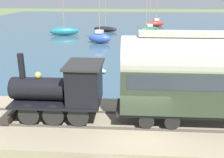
{
  "coord_description": "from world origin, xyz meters",
  "views": [
    {
      "loc": [
        -11.59,
        0.7,
        7.15
      ],
      "look_at": [
        5.81,
        1.87,
        1.26
      ],
      "focal_mm": 42.0,
      "sensor_mm": 36.0,
      "label": 1
    }
  ],
  "objects_px": {
    "steam_locomotive": "(65,88)",
    "rowboat_off_pier": "(97,69)",
    "sailboat_blue": "(100,37)",
    "rowboat_mid_harbor": "(197,69)",
    "sailboat_brown": "(145,43)",
    "sailboat_black": "(105,29)",
    "sailboat_teal": "(64,31)",
    "sailboat_green": "(149,28)",
    "passenger_coach": "(220,75)",
    "sailboat_red": "(156,23)"
  },
  "relations": [
    {
      "from": "sailboat_blue",
      "to": "sailboat_teal",
      "type": "relative_size",
      "value": 1.2
    },
    {
      "from": "sailboat_brown",
      "to": "sailboat_green",
      "type": "xyz_separation_m",
      "value": [
        15.59,
        -1.53,
        -0.17
      ]
    },
    {
      "from": "sailboat_brown",
      "to": "sailboat_teal",
      "type": "distance_m",
      "value": 16.13
    },
    {
      "from": "steam_locomotive",
      "to": "rowboat_mid_harbor",
      "type": "relative_size",
      "value": 2.11
    },
    {
      "from": "sailboat_brown",
      "to": "sailboat_red",
      "type": "height_order",
      "value": "sailboat_brown"
    },
    {
      "from": "sailboat_teal",
      "to": "rowboat_off_pier",
      "type": "distance_m",
      "value": 21.55
    },
    {
      "from": "sailboat_black",
      "to": "rowboat_mid_harbor",
      "type": "relative_size",
      "value": 3.64
    },
    {
      "from": "sailboat_brown",
      "to": "sailboat_black",
      "type": "height_order",
      "value": "sailboat_black"
    },
    {
      "from": "sailboat_brown",
      "to": "rowboat_off_pier",
      "type": "relative_size",
      "value": 3.14
    },
    {
      "from": "sailboat_brown",
      "to": "rowboat_mid_harbor",
      "type": "distance_m",
      "value": 10.91
    },
    {
      "from": "steam_locomotive",
      "to": "sailboat_teal",
      "type": "relative_size",
      "value": 0.64
    },
    {
      "from": "sailboat_blue",
      "to": "rowboat_off_pier",
      "type": "height_order",
      "value": "sailboat_blue"
    },
    {
      "from": "sailboat_blue",
      "to": "rowboat_mid_harbor",
      "type": "relative_size",
      "value": 3.99
    },
    {
      "from": "steam_locomotive",
      "to": "rowboat_off_pier",
      "type": "bearing_deg",
      "value": -1.38
    },
    {
      "from": "sailboat_brown",
      "to": "sailboat_black",
      "type": "relative_size",
      "value": 0.9
    },
    {
      "from": "sailboat_teal",
      "to": "steam_locomotive",
      "type": "bearing_deg",
      "value": -179.55
    },
    {
      "from": "sailboat_red",
      "to": "sailboat_blue",
      "type": "distance_m",
      "value": 21.64
    },
    {
      "from": "sailboat_teal",
      "to": "rowboat_off_pier",
      "type": "bearing_deg",
      "value": -171.82
    },
    {
      "from": "steam_locomotive",
      "to": "rowboat_mid_harbor",
      "type": "bearing_deg",
      "value": -40.08
    },
    {
      "from": "steam_locomotive",
      "to": "sailboat_black",
      "type": "xyz_separation_m",
      "value": [
        35.97,
        1.19,
        -1.89
      ]
    },
    {
      "from": "sailboat_black",
      "to": "sailboat_red",
      "type": "bearing_deg",
      "value": -30.87
    },
    {
      "from": "sailboat_black",
      "to": "rowboat_off_pier",
      "type": "bearing_deg",
      "value": -156.22
    },
    {
      "from": "steam_locomotive",
      "to": "rowboat_mid_harbor",
      "type": "xyz_separation_m",
      "value": [
        11.47,
        -9.65,
        -2.19
      ]
    },
    {
      "from": "steam_locomotive",
      "to": "rowboat_mid_harbor",
      "type": "distance_m",
      "value": 15.14
    },
    {
      "from": "rowboat_mid_harbor",
      "to": "passenger_coach",
      "type": "bearing_deg",
      "value": -129.86
    },
    {
      "from": "sailboat_blue",
      "to": "rowboat_mid_harbor",
      "type": "bearing_deg",
      "value": -127.62
    },
    {
      "from": "steam_locomotive",
      "to": "sailboat_teal",
      "type": "bearing_deg",
      "value": 13.83
    },
    {
      "from": "passenger_coach",
      "to": "rowboat_off_pier",
      "type": "height_order",
      "value": "passenger_coach"
    },
    {
      "from": "sailboat_red",
      "to": "passenger_coach",
      "type": "bearing_deg",
      "value": 164.72
    },
    {
      "from": "sailboat_brown",
      "to": "sailboat_teal",
      "type": "relative_size",
      "value": 0.98
    },
    {
      "from": "sailboat_red",
      "to": "sailboat_blue",
      "type": "relative_size",
      "value": 0.6
    },
    {
      "from": "passenger_coach",
      "to": "sailboat_green",
      "type": "relative_size",
      "value": 1.63
    },
    {
      "from": "steam_locomotive",
      "to": "sailboat_green",
      "type": "bearing_deg",
      "value": -10.46
    },
    {
      "from": "sailboat_brown",
      "to": "rowboat_off_pier",
      "type": "xyz_separation_m",
      "value": [
        -10.43,
        5.04,
        -0.5
      ]
    },
    {
      "from": "sailboat_teal",
      "to": "sailboat_brown",
      "type": "bearing_deg",
      "value": -139.93
    },
    {
      "from": "passenger_coach",
      "to": "sailboat_black",
      "type": "relative_size",
      "value": 1.13
    },
    {
      "from": "sailboat_brown",
      "to": "sailboat_teal",
      "type": "bearing_deg",
      "value": 63.24
    },
    {
      "from": "sailboat_blue",
      "to": "sailboat_teal",
      "type": "distance_m",
      "value": 9.26
    },
    {
      "from": "steam_locomotive",
      "to": "passenger_coach",
      "type": "bearing_deg",
      "value": -90.0
    },
    {
      "from": "sailboat_blue",
      "to": "sailboat_black",
      "type": "bearing_deg",
      "value": 14.52
    },
    {
      "from": "sailboat_brown",
      "to": "sailboat_green",
      "type": "relative_size",
      "value": 1.3
    },
    {
      "from": "rowboat_off_pier",
      "to": "rowboat_mid_harbor",
      "type": "relative_size",
      "value": 1.04
    },
    {
      "from": "sailboat_black",
      "to": "rowboat_mid_harbor",
      "type": "distance_m",
      "value": 26.8
    },
    {
      "from": "sailboat_black",
      "to": "sailboat_green",
      "type": "bearing_deg",
      "value": -61.85
    },
    {
      "from": "passenger_coach",
      "to": "rowboat_off_pier",
      "type": "bearing_deg",
      "value": 33.92
    },
    {
      "from": "rowboat_off_pier",
      "to": "sailboat_brown",
      "type": "bearing_deg",
      "value": 21.69
    },
    {
      "from": "sailboat_red",
      "to": "sailboat_teal",
      "type": "relative_size",
      "value": 0.72
    },
    {
      "from": "sailboat_black",
      "to": "sailboat_blue",
      "type": "distance_m",
      "value": 11.33
    },
    {
      "from": "sailboat_green",
      "to": "sailboat_red",
      "type": "relative_size",
      "value": 1.05
    },
    {
      "from": "sailboat_green",
      "to": "sailboat_black",
      "type": "distance_m",
      "value": 8.1
    }
  ]
}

